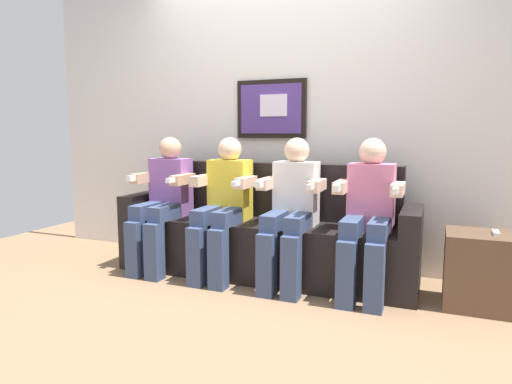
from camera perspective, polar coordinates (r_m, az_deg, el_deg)
The scene contains 9 objects.
ground_plane at distance 3.43m, azimuth -0.97°, elevation -11.99°, with size 6.22×6.22×0.00m, color #8C6B4C.
back_wall_assembly at distance 3.95m, azimuth 3.38°, elevation 9.78°, with size 4.78×0.10×2.60m.
couch at distance 3.63m, azimuth 1.06°, elevation -5.73°, with size 2.38×0.58×0.90m.
person_leftmost at distance 3.81m, azimuth -11.71°, elevation -0.76°, with size 0.46×0.56×1.11m.
person_left_center at distance 3.54m, azimuth -4.14°, elevation -1.28°, with size 0.46×0.56×1.11m.
person_right_center at distance 3.33m, azimuth 4.52°, elevation -1.83°, with size 0.46×0.56×1.11m.
person_rightmost at distance 3.21m, azimuth 14.10°, elevation -2.40°, with size 0.46×0.56×1.11m.
side_table_right at distance 3.33m, azimuth 26.27°, elevation -8.90°, with size 0.40×0.40×0.50m.
spare_remote_on_table at distance 3.27m, azimuth 28.21°, elevation -4.58°, with size 0.04×0.13×0.02m, color white.
Camera 1 is at (1.27, -2.97, 1.15)m, focal length 31.44 mm.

